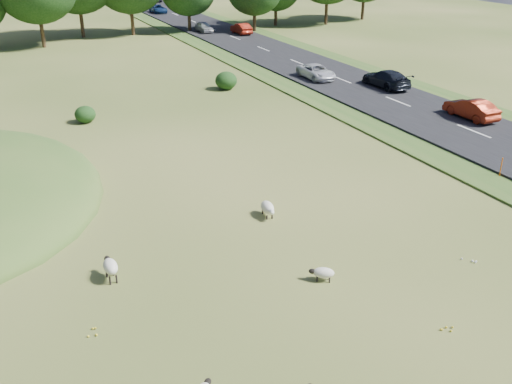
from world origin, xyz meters
The scene contains 13 objects.
ground centered at (0.00, 20.00, 0.00)m, with size 160.00×160.00×0.00m, color #334C17.
road centered at (20.00, 30.00, 0.12)m, with size 8.00×150.00×0.25m, color black.
shrubs centered at (-1.56, 26.33, 0.74)m, with size 22.73×8.43×1.57m.
marker_post centered at (15.87, 1.87, 0.60)m, with size 0.06×0.06×1.20m, color #D8590C.
sheep_1 centered at (1.73, -2.64, 0.37)m, with size 1.01×0.82×0.58m.
sheep_3 centered at (-5.70, 0.97, 0.61)m, with size 0.54×1.21×0.88m.
sheep_4 centered at (2.23, 3.19, 0.46)m, with size 0.68×1.31×0.74m.
car_0 centered at (21.90, 20.11, 0.98)m, with size 2.04×5.02×1.46m, color black.
car_1 centered at (18.10, 25.30, 0.87)m, with size 2.05×4.44×1.23m, color silver.
car_3 centered at (21.90, 10.32, 0.95)m, with size 1.48×4.24×1.40m, color maroon.
car_4 centered at (18.10, 53.86, 0.90)m, with size 1.52×3.79×1.29m, color #B4B7BC.
car_5 centered at (18.10, 74.71, 0.87)m, with size 2.05×4.45×1.24m, color navy.
car_6 centered at (21.90, 50.37, 0.92)m, with size 1.43×4.10×1.35m, color #9C2011.
Camera 1 is at (-8.67, -18.49, 12.48)m, focal length 40.00 mm.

